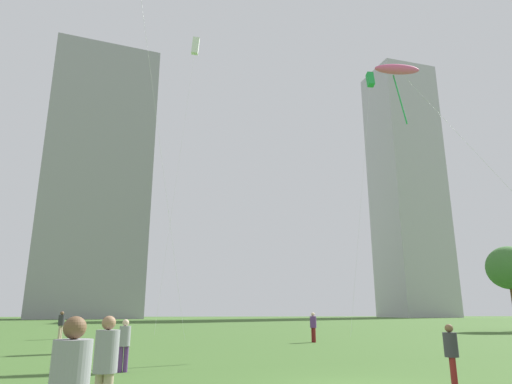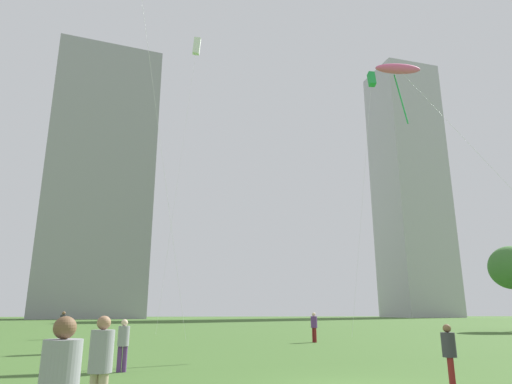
% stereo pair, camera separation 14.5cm
% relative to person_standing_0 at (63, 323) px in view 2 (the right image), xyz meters
% --- Properties ---
extents(person_standing_0, '(0.41, 0.41, 1.83)m').
position_rel_person_standing_0_xyz_m(person_standing_0, '(0.00, 0.00, 0.00)').
color(person_standing_0, tan).
rests_on(person_standing_0, ground).
extents(person_standing_1, '(0.40, 0.40, 1.79)m').
position_rel_person_standing_0_xyz_m(person_standing_1, '(8.10, -24.82, -0.02)').
color(person_standing_1, tan).
rests_on(person_standing_1, ground).
extents(person_standing_3, '(0.36, 0.36, 1.61)m').
position_rel_person_standing_0_xyz_m(person_standing_3, '(7.21, -17.66, -0.13)').
color(person_standing_3, '#593372').
rests_on(person_standing_3, ground).
extents(person_standing_4, '(0.39, 0.39, 1.77)m').
position_rel_person_standing_0_xyz_m(person_standing_4, '(16.44, -4.97, -0.04)').
color(person_standing_4, maroon).
rests_on(person_standing_4, ground).
extents(person_standing_6, '(0.34, 0.34, 1.55)m').
position_rel_person_standing_0_xyz_m(person_standing_6, '(15.95, -21.79, -0.16)').
color(person_standing_6, maroon).
rests_on(person_standing_6, ground).
extents(kite_flying_0, '(2.81, 1.40, 28.64)m').
position_rel_person_standing_0_xyz_m(kite_flying_0, '(8.06, 7.03, 26.61)').
color(kite_flying_0, silver).
rests_on(kite_flying_0, ground).
extents(kite_flying_3, '(11.60, 6.31, 18.73)m').
position_rel_person_standing_0_xyz_m(kite_flying_3, '(22.59, -6.66, 16.97)').
color(kite_flying_3, silver).
rests_on(kite_flying_3, ground).
extents(kite_flying_4, '(4.15, 2.56, 23.39)m').
position_rel_person_standing_0_xyz_m(kite_flying_4, '(24.42, 2.76, 21.49)').
color(kite_flying_4, silver).
rests_on(kite_flying_4, ground).
extents(park_tree_2, '(4.29, 4.29, 8.10)m').
position_rel_person_standing_0_xyz_m(park_tree_2, '(39.60, 8.36, 4.90)').
color(park_tree_2, brown).
rests_on(park_tree_2, ground).
extents(distant_highrise_0, '(29.04, 22.37, 70.05)m').
position_rel_person_standing_0_xyz_m(distant_highrise_0, '(-18.79, 81.56, 33.97)').
color(distant_highrise_0, '#939399').
rests_on(distant_highrise_0, ground).
extents(distant_highrise_1, '(20.39, 18.91, 77.97)m').
position_rel_person_standing_0_xyz_m(distant_highrise_1, '(71.22, 94.17, 37.93)').
color(distant_highrise_1, '#A8A8AD').
rests_on(distant_highrise_1, ground).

